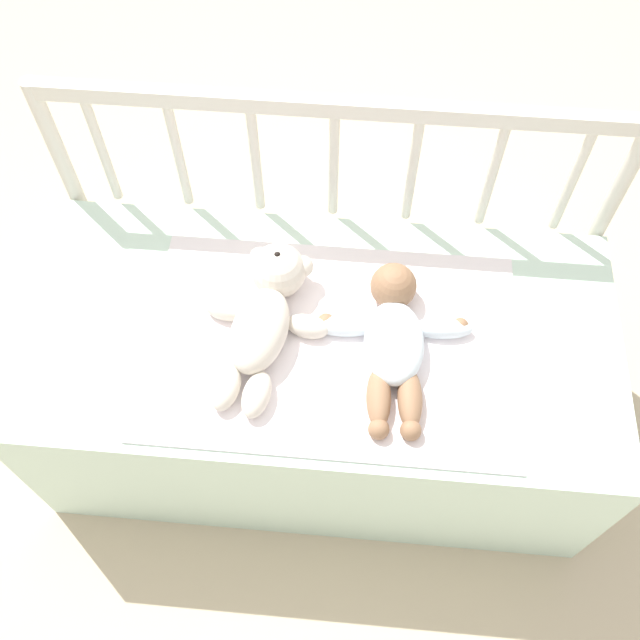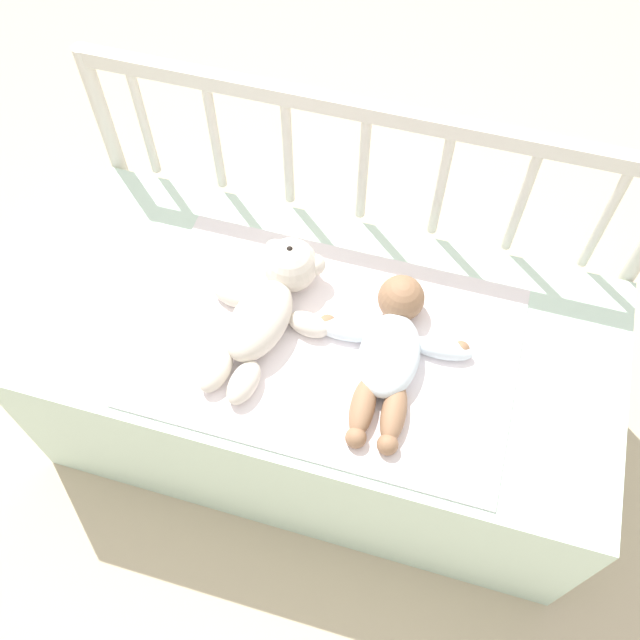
# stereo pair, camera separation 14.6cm
# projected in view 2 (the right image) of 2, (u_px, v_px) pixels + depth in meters

# --- Properties ---
(ground_plane) EXTENTS (12.00, 12.00, 0.00)m
(ground_plane) POSITION_uv_depth(u_px,v_px,m) (321.00, 419.00, 1.92)
(ground_plane) COLOR #C6B293
(crib_mattress) EXTENTS (1.28, 0.62, 0.47)m
(crib_mattress) POSITION_uv_depth(u_px,v_px,m) (321.00, 380.00, 1.72)
(crib_mattress) COLOR silver
(crib_mattress) RESTS_ON ground_plane
(crib_rail) EXTENTS (1.28, 0.04, 0.81)m
(crib_rail) POSITION_uv_depth(u_px,v_px,m) (362.00, 185.00, 1.60)
(crib_rail) COLOR beige
(crib_rail) RESTS_ON ground_plane
(blanket) EXTENTS (0.78, 0.51, 0.01)m
(blanket) POSITION_uv_depth(u_px,v_px,m) (329.00, 346.00, 1.49)
(blanket) COLOR white
(blanket) RESTS_ON crib_mattress
(teddy_bear) EXTENTS (0.28, 0.39, 0.12)m
(teddy_bear) POSITION_uv_depth(u_px,v_px,m) (269.00, 304.00, 1.49)
(teddy_bear) COLOR silver
(teddy_bear) RESTS_ON crib_mattress
(baby) EXTENTS (0.34, 0.39, 0.10)m
(baby) POSITION_uv_depth(u_px,v_px,m) (391.00, 350.00, 1.45)
(baby) COLOR white
(baby) RESTS_ON crib_mattress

